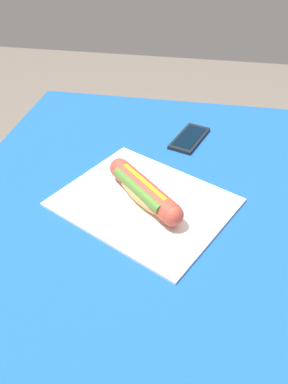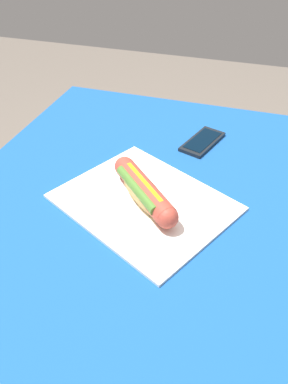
# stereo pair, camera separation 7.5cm
# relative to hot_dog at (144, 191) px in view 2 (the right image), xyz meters

# --- Properties ---
(ground_plane) EXTENTS (6.00, 6.00, 0.00)m
(ground_plane) POSITION_rel_hot_dog_xyz_m (-0.08, -0.05, -0.79)
(ground_plane) COLOR #6B6056
(ground_plane) RESTS_ON ground
(dining_table) EXTENTS (0.97, 0.89, 0.76)m
(dining_table) POSITION_rel_hot_dog_xyz_m (-0.08, -0.05, -0.18)
(dining_table) COLOR brown
(dining_table) RESTS_ON ground
(paper_wrapper) EXTENTS (0.41, 0.39, 0.01)m
(paper_wrapper) POSITION_rel_hot_dog_xyz_m (-0.00, -0.00, -0.03)
(paper_wrapper) COLOR white
(paper_wrapper) RESTS_ON dining_table
(hot_dog) EXTENTS (0.17, 0.17, 0.05)m
(hot_dog) POSITION_rel_hot_dog_xyz_m (0.00, 0.00, 0.00)
(hot_dog) COLOR tan
(hot_dog) RESTS_ON paper_wrapper
(cell_phone) EXTENTS (0.10, 0.15, 0.01)m
(cell_phone) POSITION_rel_hot_dog_xyz_m (-0.07, -0.27, -0.03)
(cell_phone) COLOR black
(cell_phone) RESTS_ON dining_table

